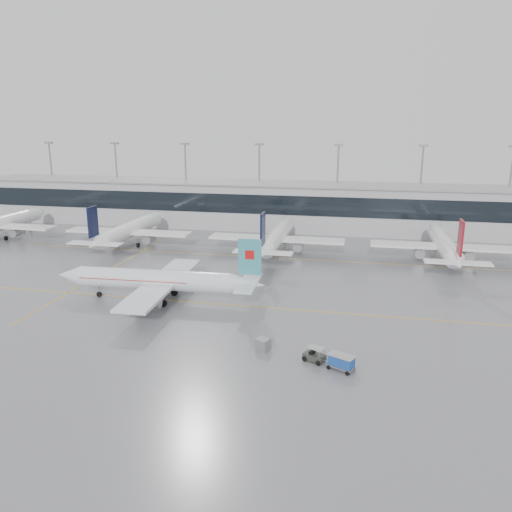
% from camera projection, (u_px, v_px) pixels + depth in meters
% --- Properties ---
extents(ground, '(320.00, 320.00, 0.00)m').
position_uv_depth(ground, '(240.00, 306.00, 78.52)').
color(ground, slate).
rests_on(ground, ground).
extents(taxi_line_main, '(120.00, 0.25, 0.01)m').
position_uv_depth(taxi_line_main, '(240.00, 306.00, 78.52)').
color(taxi_line_main, orange).
rests_on(taxi_line_main, ground).
extents(taxi_line_north, '(120.00, 0.25, 0.01)m').
position_uv_depth(taxi_line_north, '(273.00, 258.00, 106.89)').
color(taxi_line_north, orange).
rests_on(taxi_line_north, ground).
extents(taxi_line_cross, '(0.25, 60.00, 0.01)m').
position_uv_depth(taxi_line_cross, '(111.00, 269.00, 98.76)').
color(taxi_line_cross, orange).
rests_on(taxi_line_cross, ground).
extents(terminal, '(180.00, 15.00, 12.00)m').
position_uv_depth(terminal, '(294.00, 207.00, 135.63)').
color(terminal, '#A9A9AD').
rests_on(terminal, ground).
extents(terminal_glass, '(180.00, 0.20, 5.00)m').
position_uv_depth(terminal_glass, '(290.00, 206.00, 128.11)').
color(terminal_glass, black).
rests_on(terminal_glass, ground).
extents(terminal_roof, '(182.00, 16.00, 0.40)m').
position_uv_depth(terminal_roof, '(295.00, 184.00, 134.05)').
color(terminal_roof, gray).
rests_on(terminal_roof, ground).
extents(light_masts, '(156.40, 1.00, 22.60)m').
position_uv_depth(light_masts, '(298.00, 177.00, 139.43)').
color(light_masts, gray).
rests_on(light_masts, ground).
extents(air_canada_jet, '(34.85, 27.43, 10.77)m').
position_uv_depth(air_canada_jet, '(161.00, 281.00, 79.92)').
color(air_canada_jet, silver).
rests_on(air_canada_jet, ground).
extents(parked_jet_b, '(29.64, 36.96, 11.72)m').
position_uv_depth(parked_jet_b, '(129.00, 230.00, 116.50)').
color(parked_jet_b, white).
rests_on(parked_jet_b, ground).
extents(parked_jet_c, '(29.64, 36.96, 11.72)m').
position_uv_depth(parked_jet_c, '(277.00, 237.00, 109.44)').
color(parked_jet_c, white).
rests_on(parked_jet_c, ground).
extents(parked_jet_d, '(29.64, 36.96, 11.72)m').
position_uv_depth(parked_jet_d, '(444.00, 245.00, 102.37)').
color(parked_jet_d, white).
rests_on(parked_jet_d, ground).
extents(baggage_tug, '(3.82, 2.53, 1.86)m').
position_uv_depth(baggage_tug, '(314.00, 356.00, 59.86)').
color(baggage_tug, '#2C3029').
rests_on(baggage_tug, ground).
extents(baggage_cart, '(3.44, 2.79, 1.87)m').
position_uv_depth(baggage_cart, '(341.00, 361.00, 57.64)').
color(baggage_cart, gray).
rests_on(baggage_cart, ground).
extents(gse_unit, '(1.96, 1.90, 1.55)m').
position_uv_depth(gse_unit, '(263.00, 344.00, 62.79)').
color(gse_unit, slate).
rests_on(gse_unit, ground).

